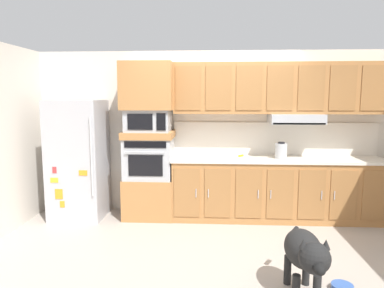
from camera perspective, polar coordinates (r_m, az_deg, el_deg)
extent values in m
plane|color=#9E9389|center=(4.74, 3.77, -14.76)|extent=(9.60, 9.60, 0.00)
cube|color=beige|center=(5.52, 3.81, 1.86)|extent=(6.20, 0.12, 2.50)
cube|color=beige|center=(5.21, -28.62, 0.59)|extent=(0.12, 7.10, 2.50)
cube|color=#ADADB2|center=(5.52, -17.95, -2.38)|extent=(0.76, 0.70, 1.76)
cylinder|color=silver|center=(5.05, -16.03, -2.06)|extent=(0.02, 0.02, 1.10)
cube|color=red|center=(5.30, -21.44, -3.95)|extent=(0.06, 0.01, 0.09)
cube|color=orange|center=(5.36, -20.80, -7.60)|extent=(0.11, 0.01, 0.14)
cube|color=orange|center=(5.38, -20.32, -9.16)|extent=(0.07, 0.01, 0.09)
cube|color=orange|center=(5.15, -17.27, -4.51)|extent=(0.12, 0.01, 0.08)
cube|color=gold|center=(5.34, -21.46, -5.49)|extent=(0.11, 0.01, 0.07)
cube|color=#A8703D|center=(5.43, -6.86, -8.50)|extent=(0.74, 0.62, 0.60)
cube|color=#A8AAAF|center=(5.30, -6.97, -2.25)|extent=(0.70, 0.58, 0.60)
cube|color=black|center=(5.02, -7.56, -3.50)|extent=(0.49, 0.01, 0.30)
cube|color=black|center=(4.97, -7.62, -0.11)|extent=(0.59, 0.01, 0.09)
cylinder|color=#A8AAAF|center=(4.96, -7.65, -1.35)|extent=(0.56, 0.02, 0.02)
cube|color=#A8703D|center=(5.25, -7.03, 1.52)|extent=(0.74, 0.62, 0.10)
cube|color=#A8AAAF|center=(5.23, -7.06, 3.80)|extent=(0.64, 0.53, 0.32)
cube|color=black|center=(4.98, -8.44, 3.59)|extent=(0.35, 0.01, 0.22)
cube|color=black|center=(4.92, -5.05, 3.60)|extent=(0.13, 0.01, 0.24)
cube|color=#A8703D|center=(5.22, -7.16, 9.29)|extent=(0.74, 0.62, 0.68)
cube|color=#A8703D|center=(5.39, 13.49, -7.23)|extent=(3.05, 0.60, 0.88)
cube|color=#9A6738|center=(5.02, -0.84, -7.91)|extent=(0.37, 0.01, 0.70)
cylinder|color=#BCBCC1|center=(5.00, 0.65, -7.98)|extent=(0.01, 0.01, 0.12)
cube|color=#9A6738|center=(5.01, 4.18, -7.97)|extent=(0.37, 0.01, 0.70)
cylinder|color=#BCBCC1|center=(5.00, 2.67, -8.01)|extent=(0.01, 0.01, 0.12)
cube|color=#9A6738|center=(5.04, 9.18, -7.97)|extent=(0.37, 0.01, 0.70)
cylinder|color=#BCBCC1|center=(5.04, 10.69, -8.00)|extent=(0.01, 0.01, 0.12)
cube|color=#9A6738|center=(5.10, 14.10, -7.91)|extent=(0.37, 0.01, 0.70)
cylinder|color=#BCBCC1|center=(5.06, 12.67, -7.98)|extent=(0.01, 0.01, 0.12)
cube|color=#9A6738|center=(5.20, 18.87, -7.80)|extent=(0.37, 0.01, 0.70)
cylinder|color=#BCBCC1|center=(5.22, 20.31, -7.80)|extent=(0.01, 0.01, 0.12)
cube|color=#9A6738|center=(5.33, 23.42, -7.64)|extent=(0.37, 0.01, 0.70)
cylinder|color=#BCBCC1|center=(5.27, 22.13, -7.73)|extent=(0.01, 0.01, 0.12)
cube|color=#9A6738|center=(5.49, 27.73, -7.45)|extent=(0.37, 0.01, 0.70)
cube|color=silver|center=(5.30, 13.65, -2.41)|extent=(3.09, 0.64, 0.04)
cube|color=silver|center=(5.54, 13.21, 0.86)|extent=(3.09, 0.02, 0.50)
cube|color=#A8703D|center=(5.35, 13.75, 8.77)|extent=(3.05, 0.34, 0.74)
cube|color=#A8AAAF|center=(5.34, 16.45, 3.95)|extent=(0.76, 0.48, 0.14)
cube|color=black|center=(5.13, 16.98, 3.18)|extent=(0.72, 0.04, 0.02)
cube|color=#9A6738|center=(5.10, -0.66, 9.05)|extent=(0.37, 0.01, 0.63)
cube|color=#9A6738|center=(5.09, 4.30, 9.03)|extent=(0.37, 0.01, 0.63)
cube|color=#9A6738|center=(5.11, 9.24, 8.95)|extent=(0.37, 0.01, 0.63)
cube|color=#9A6738|center=(5.18, 14.10, 8.80)|extent=(0.37, 0.01, 0.63)
cube|color=#9A6738|center=(5.27, 18.81, 8.60)|extent=(0.37, 0.01, 0.63)
cube|color=#9A6738|center=(5.40, 23.31, 8.36)|extent=(0.37, 0.01, 0.63)
cube|color=#9A6738|center=(5.57, 27.57, 8.08)|extent=(0.37, 0.01, 0.63)
cylinder|color=yellow|center=(5.31, 7.95, -1.87)|extent=(0.09, 0.09, 0.03)
cylinder|color=silver|center=(5.24, 8.90, -2.01)|extent=(0.09, 0.09, 0.01)
cylinder|color=#A8AAAF|center=(5.24, 14.25, -1.10)|extent=(0.17, 0.17, 0.22)
cylinder|color=black|center=(5.22, 14.29, 0.20)|extent=(0.10, 0.10, 0.02)
ellipsoid|color=black|center=(3.46, 17.53, -15.86)|extent=(0.33, 0.53, 0.32)
sphere|color=black|center=(3.09, 19.27, -17.08)|extent=(0.26, 0.26, 0.26)
ellipsoid|color=black|center=(2.99, 19.92, -18.50)|extent=(0.10, 0.15, 0.09)
cone|color=black|center=(3.08, 20.92, -14.95)|extent=(0.07, 0.07, 0.08)
cone|color=black|center=(3.04, 17.63, -15.14)|extent=(0.07, 0.07, 0.08)
cylinder|color=black|center=(3.76, 16.31, -13.36)|extent=(0.05, 0.18, 0.15)
cylinder|color=black|center=(3.77, 18.02, -18.93)|extent=(0.07, 0.07, 0.29)
cylinder|color=black|center=(3.73, 15.25, -19.09)|extent=(0.07, 0.07, 0.29)
cylinder|color=#3359A5|center=(3.83, 23.20, -20.63)|extent=(0.20, 0.20, 0.06)
cylinder|color=brown|center=(3.82, 23.20, -20.51)|extent=(0.15, 0.15, 0.03)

